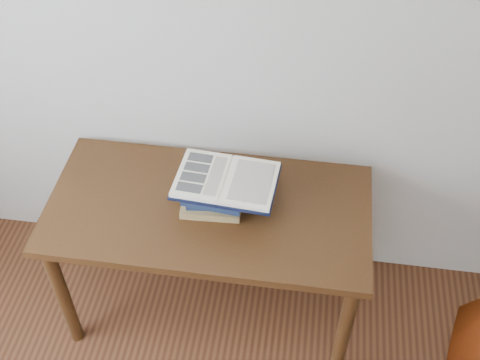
# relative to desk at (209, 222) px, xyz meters

# --- Properties ---
(desk) EXTENTS (1.33, 0.67, 0.71)m
(desk) POSITION_rel_desk_xyz_m (0.00, 0.00, 0.00)
(desk) COLOR #412210
(desk) RESTS_ON ground
(book_stack) EXTENTS (0.27, 0.19, 0.13)m
(book_stack) POSITION_rel_desk_xyz_m (0.02, 0.00, 0.16)
(book_stack) COLOR #9F9052
(book_stack) RESTS_ON desk
(open_book) EXTENTS (0.42, 0.31, 0.03)m
(open_book) POSITION_rel_desk_xyz_m (0.07, 0.02, 0.24)
(open_book) COLOR black
(open_book) RESTS_ON book_stack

